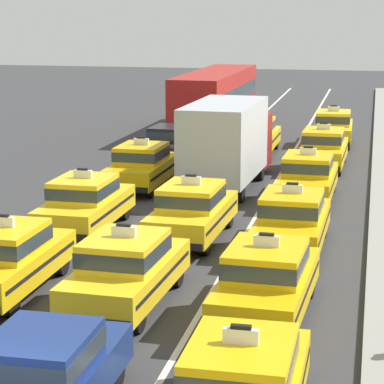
{
  "coord_description": "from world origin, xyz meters",
  "views": [
    {
      "loc": [
        5.22,
        -9.48,
        6.76
      ],
      "look_at": [
        0.03,
        14.4,
        1.3
      ],
      "focal_mm": 79.05,
      "sensor_mm": 36.0,
      "label": 1
    }
  ],
  "objects_px": {
    "taxi_left_fourth": "(142,165)",
    "bus_left_sixth": "(216,98)",
    "taxi_left_third": "(85,203)",
    "sedan_center_nearest": "(44,374)",
    "taxi_right_fifth": "(323,148)",
    "sedan_left_fifth": "(171,143)",
    "taxi_right_fourth": "(308,176)",
    "taxi_left_second": "(6,257)",
    "taxi_right_third": "(292,220)",
    "taxi_right_second": "(267,280)",
    "taxi_center_second": "(126,269)",
    "taxi_center_fifth": "(255,135)",
    "taxi_center_third": "(192,210)",
    "box_truck_center_fourth": "(229,140)",
    "taxi_right_sixth": "(333,127)"
  },
  "relations": [
    {
      "from": "taxi_left_third",
      "to": "taxi_right_sixth",
      "type": "height_order",
      "value": "same"
    },
    {
      "from": "taxi_left_fourth",
      "to": "taxi_right_fifth",
      "type": "relative_size",
      "value": 1.0
    },
    {
      "from": "taxi_center_fifth",
      "to": "taxi_right_third",
      "type": "distance_m",
      "value": 15.5
    },
    {
      "from": "taxi_center_third",
      "to": "taxi_right_sixth",
      "type": "xyz_separation_m",
      "value": [
        3.12,
        18.08,
        0.0
      ]
    },
    {
      "from": "taxi_left_second",
      "to": "taxi_right_third",
      "type": "height_order",
      "value": "same"
    },
    {
      "from": "taxi_left_fourth",
      "to": "sedan_left_fifth",
      "type": "xyz_separation_m",
      "value": [
        -0.23,
        5.43,
        -0.03
      ]
    },
    {
      "from": "taxi_left_second",
      "to": "taxi_center_fifth",
      "type": "relative_size",
      "value": 1.0
    },
    {
      "from": "taxi_right_fourth",
      "to": "taxi_right_fifth",
      "type": "height_order",
      "value": "same"
    },
    {
      "from": "taxi_left_fourth",
      "to": "taxi_right_third",
      "type": "distance_m",
      "value": 9.39
    },
    {
      "from": "taxi_left_third",
      "to": "taxi_left_fourth",
      "type": "bearing_deg",
      "value": 89.41
    },
    {
      "from": "taxi_right_fifth",
      "to": "taxi_right_second",
      "type": "bearing_deg",
      "value": -90.32
    },
    {
      "from": "sedan_center_nearest",
      "to": "taxi_center_fifth",
      "type": "xyz_separation_m",
      "value": [
        -0.22,
        26.03,
        0.03
      ]
    },
    {
      "from": "taxi_center_third",
      "to": "bus_left_sixth",
      "type": "bearing_deg",
      "value": 98.88
    },
    {
      "from": "taxi_left_second",
      "to": "taxi_center_third",
      "type": "height_order",
      "value": "same"
    },
    {
      "from": "sedan_center_nearest",
      "to": "taxi_right_sixth",
      "type": "distance_m",
      "value": 29.62
    },
    {
      "from": "sedan_center_nearest",
      "to": "taxi_right_second",
      "type": "relative_size",
      "value": 0.93
    },
    {
      "from": "sedan_left_fifth",
      "to": "taxi_left_fourth",
      "type": "bearing_deg",
      "value": -87.62
    },
    {
      "from": "sedan_left_fifth",
      "to": "box_truck_center_fourth",
      "type": "relative_size",
      "value": 0.62
    },
    {
      "from": "sedan_center_nearest",
      "to": "taxi_right_second",
      "type": "xyz_separation_m",
      "value": [
        2.94,
        5.51,
        0.03
      ]
    },
    {
      "from": "taxi_right_second",
      "to": "taxi_right_fifth",
      "type": "relative_size",
      "value": 1.01
    },
    {
      "from": "taxi_left_third",
      "to": "taxi_right_third",
      "type": "distance_m",
      "value": 6.38
    },
    {
      "from": "taxi_right_fifth",
      "to": "sedan_center_nearest",
      "type": "bearing_deg",
      "value": -97.47
    },
    {
      "from": "taxi_left_third",
      "to": "taxi_right_fifth",
      "type": "distance_m",
      "value": 13.24
    },
    {
      "from": "box_truck_center_fourth",
      "to": "taxi_right_sixth",
      "type": "bearing_deg",
      "value": 72.74
    },
    {
      "from": "taxi_left_second",
      "to": "sedan_left_fifth",
      "type": "height_order",
      "value": "taxi_left_second"
    },
    {
      "from": "sedan_left_fifth",
      "to": "taxi_right_fourth",
      "type": "height_order",
      "value": "taxi_right_fourth"
    },
    {
      "from": "sedan_left_fifth",
      "to": "taxi_center_second",
      "type": "xyz_separation_m",
      "value": [
        3.25,
        -17.68,
        0.03
      ]
    },
    {
      "from": "taxi_left_third",
      "to": "sedan_center_nearest",
      "type": "bearing_deg",
      "value": -73.81
    },
    {
      "from": "sedan_center_nearest",
      "to": "taxi_right_second",
      "type": "height_order",
      "value": "taxi_right_second"
    },
    {
      "from": "bus_left_sixth",
      "to": "sedan_center_nearest",
      "type": "relative_size",
      "value": 2.61
    },
    {
      "from": "sedan_center_nearest",
      "to": "taxi_center_second",
      "type": "height_order",
      "value": "taxi_center_second"
    },
    {
      "from": "taxi_center_third",
      "to": "box_truck_center_fourth",
      "type": "bearing_deg",
      "value": 91.61
    },
    {
      "from": "taxi_right_fifth",
      "to": "sedan_left_fifth",
      "type": "bearing_deg",
      "value": 179.21
    },
    {
      "from": "box_truck_center_fourth",
      "to": "taxi_right_second",
      "type": "height_order",
      "value": "box_truck_center_fourth"
    },
    {
      "from": "taxi_right_third",
      "to": "sedan_center_nearest",
      "type": "bearing_deg",
      "value": -105.26
    },
    {
      "from": "taxi_left_second",
      "to": "taxi_right_fourth",
      "type": "xyz_separation_m",
      "value": [
        6.21,
        11.21,
        0.0
      ]
    },
    {
      "from": "taxi_left_fourth",
      "to": "bus_left_sixth",
      "type": "xyz_separation_m",
      "value": [
        -0.02,
        14.83,
        0.94
      ]
    },
    {
      "from": "taxi_left_fourth",
      "to": "taxi_right_fourth",
      "type": "bearing_deg",
      "value": -7.51
    },
    {
      "from": "taxi_left_fourth",
      "to": "taxi_center_third",
      "type": "relative_size",
      "value": 0.99
    },
    {
      "from": "taxi_left_third",
      "to": "taxi_center_second",
      "type": "relative_size",
      "value": 0.99
    },
    {
      "from": "box_truck_center_fourth",
      "to": "taxi_right_fifth",
      "type": "bearing_deg",
      "value": 53.94
    },
    {
      "from": "taxi_left_third",
      "to": "taxi_center_second",
      "type": "distance_m",
      "value": 6.75
    },
    {
      "from": "taxi_center_fifth",
      "to": "bus_left_sixth",
      "type": "bearing_deg",
      "value": 115.01
    },
    {
      "from": "taxi_right_second",
      "to": "sedan_left_fifth",
      "type": "bearing_deg",
      "value": 110.01
    },
    {
      "from": "taxi_left_fourth",
      "to": "taxi_right_fourth",
      "type": "distance_m",
      "value": 6.26
    },
    {
      "from": "taxi_right_second",
      "to": "taxi_right_fourth",
      "type": "height_order",
      "value": "same"
    },
    {
      "from": "taxi_left_fourth",
      "to": "sedan_center_nearest",
      "type": "height_order",
      "value": "taxi_left_fourth"
    },
    {
      "from": "taxi_left_second",
      "to": "sedan_center_nearest",
      "type": "distance_m",
      "value": 6.71
    },
    {
      "from": "taxi_left_third",
      "to": "sedan_left_fifth",
      "type": "bearing_deg",
      "value": 90.79
    },
    {
      "from": "box_truck_center_fourth",
      "to": "taxi_left_second",
      "type": "bearing_deg",
      "value": -103.51
    }
  ]
}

